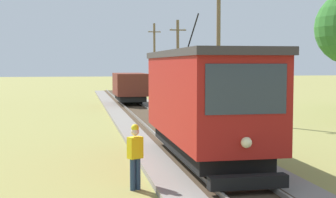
# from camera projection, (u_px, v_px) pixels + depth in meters

# --- Properties ---
(red_tram) EXTENTS (2.60, 8.54, 4.79)m
(red_tram) POSITION_uv_depth(u_px,v_px,m) (204.00, 100.00, 15.68)
(red_tram) COLOR maroon
(red_tram) RESTS_ON rail_right
(freight_car) EXTENTS (2.40, 5.20, 2.31)m
(freight_car) POSITION_uv_depth(u_px,v_px,m) (130.00, 87.00, 38.00)
(freight_car) COLOR maroon
(freight_car) RESTS_ON rail_right
(utility_pole_mid) EXTENTS (1.40, 0.31, 8.31)m
(utility_pole_mid) POSITION_uv_depth(u_px,v_px,m) (218.00, 49.00, 28.48)
(utility_pole_mid) COLOR brown
(utility_pole_mid) RESTS_ON ground
(utility_pole_far) EXTENTS (1.40, 0.47, 7.05)m
(utility_pole_far) POSITION_uv_depth(u_px,v_px,m) (178.00, 61.00, 40.04)
(utility_pole_far) COLOR brown
(utility_pole_far) RESTS_ON ground
(utility_pole_distant) EXTENTS (1.40, 0.55, 7.79)m
(utility_pole_distant) POSITION_uv_depth(u_px,v_px,m) (154.00, 58.00, 52.20)
(utility_pole_distant) COLOR brown
(utility_pole_distant) RESTS_ON ground
(gravel_pile) EXTENTS (2.69, 2.69, 1.22)m
(gravel_pile) POSITION_uv_depth(u_px,v_px,m) (204.00, 101.00, 35.28)
(gravel_pile) COLOR gray
(gravel_pile) RESTS_ON ground
(second_worker) EXTENTS (0.45, 0.39, 1.78)m
(second_worker) POSITION_uv_depth(u_px,v_px,m) (135.00, 154.00, 12.78)
(second_worker) COLOR navy
(second_worker) RESTS_ON ground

